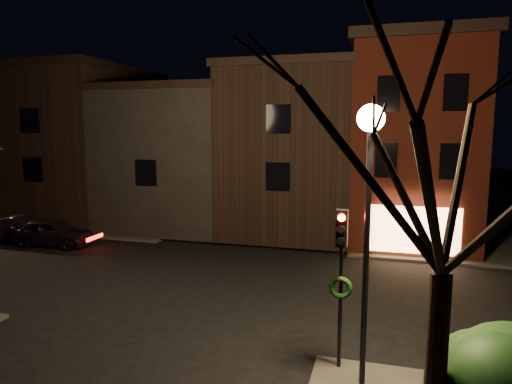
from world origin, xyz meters
TOP-DOWN VIEW (x-y plane):
  - ground at (0.00, 0.00)m, footprint 120.00×120.00m
  - sidewalk_far_left at (-20.00, 20.00)m, footprint 30.00×30.00m
  - corner_building at (8.00, 9.47)m, footprint 6.50×8.50m
  - row_building_a at (1.50, 10.50)m, footprint 7.30×10.30m
  - row_building_b at (-5.75, 10.50)m, footprint 7.80×10.30m
  - row_building_c at (-13.00, 10.50)m, footprint 7.30×10.30m
  - street_lamp_near at (6.20, -6.00)m, footprint 0.60×0.60m
  - traffic_signal at (5.60, -5.51)m, footprint 0.58×0.38m
  - bare_tree_right at (7.50, -8.50)m, footprint 6.40×6.40m
  - parked_car_a at (-9.95, 3.10)m, footprint 4.31×1.96m
  - parked_car_b at (-12.14, 3.41)m, footprint 4.22×1.87m

SIDE VIEW (x-z plane):
  - ground at x=0.00m, z-range 0.00..0.00m
  - sidewalk_far_left at x=-20.00m, z-range 0.00..0.12m
  - parked_car_b at x=-12.14m, z-range 0.00..1.35m
  - parked_car_a at x=-9.95m, z-range 0.00..1.43m
  - traffic_signal at x=5.60m, z-range 0.78..4.83m
  - row_building_b at x=-5.75m, z-range 0.13..8.53m
  - row_building_a at x=1.50m, z-range 0.13..9.53m
  - row_building_c at x=-13.00m, z-range 0.13..10.03m
  - street_lamp_near at x=6.20m, z-range 1.94..8.42m
  - corner_building at x=8.00m, z-range 0.15..10.65m
  - bare_tree_right at x=7.50m, z-range 1.90..10.40m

